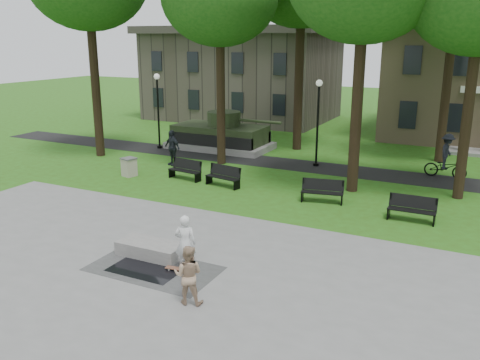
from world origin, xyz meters
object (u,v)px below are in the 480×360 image
object	(u,v)px
park_bench_0	(186,169)
skateboarder	(185,243)
concrete_block	(151,249)
friend_watching	(188,275)
cyclist	(446,160)
trash_bin	(129,167)

from	to	relation	value
park_bench_0	skateboarder	bearing A→B (deg)	-50.01
concrete_block	park_bench_0	xyz separation A→B (m)	(-4.02, 8.45, 0.28)
concrete_block	park_bench_0	world-z (taller)	park_bench_0
skateboarder	friend_watching	xyz separation A→B (m)	(1.13, -1.63, -0.07)
concrete_block	park_bench_0	bearing A→B (deg)	115.48
concrete_block	cyclist	size ratio (longest dim) A/B	0.97
skateboarder	cyclist	bearing A→B (deg)	-133.14
friend_watching	park_bench_0	size ratio (longest dim) A/B	0.88
cyclist	trash_bin	world-z (taller)	cyclist
skateboarder	friend_watching	size ratio (longest dim) A/B	1.09
skateboarder	friend_watching	bearing A→B (deg)	103.31
concrete_block	skateboarder	bearing A→B (deg)	-15.15
skateboarder	cyclist	distance (m)	16.15
concrete_block	park_bench_0	distance (m)	9.36
friend_watching	cyclist	xyz separation A→B (m)	(4.89, 16.62, 0.09)
cyclist	park_bench_0	size ratio (longest dim) A/B	1.23
friend_watching	concrete_block	bearing A→B (deg)	-53.94
friend_watching	trash_bin	distance (m)	13.72
park_bench_0	trash_bin	size ratio (longest dim) A/B	1.92
park_bench_0	cyclist	bearing A→B (deg)	35.20
trash_bin	concrete_block	bearing A→B (deg)	-47.82
cyclist	park_bench_0	bearing A→B (deg)	123.85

